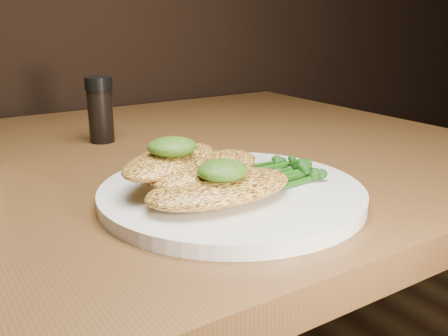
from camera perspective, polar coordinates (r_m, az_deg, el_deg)
plate at (r=0.55m, az=0.88°, el=-2.89°), size 0.29×0.29×0.02m
chicken_front at (r=0.51m, az=-0.41°, el=-2.27°), size 0.17×0.09×0.03m
chicken_mid at (r=0.54m, az=-2.03°, el=-0.05°), size 0.17×0.13×0.02m
chicken_back at (r=0.55m, az=-6.09°, el=0.82°), size 0.16×0.14×0.02m
pesto_front at (r=0.50m, az=-0.18°, el=-0.26°), size 0.06×0.06×0.02m
pesto_back at (r=0.53m, az=-5.93°, el=2.42°), size 0.06×0.05×0.02m
broccolini_bundle at (r=0.57m, az=4.54°, el=-0.34°), size 0.17×0.15×0.02m
pepper_grinder at (r=0.82m, az=-13.87°, el=6.42°), size 0.05×0.05×0.10m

